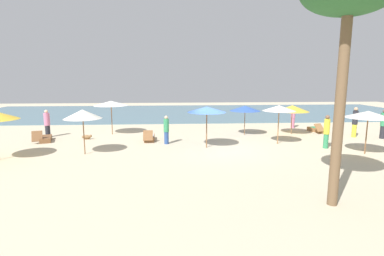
# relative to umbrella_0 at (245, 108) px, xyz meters

# --- Properties ---
(ground_plane) EXTENTS (60.00, 60.00, 0.00)m
(ground_plane) POSITION_rel_umbrella_0_xyz_m (-2.51, -4.00, -1.79)
(ground_plane) COLOR beige
(ocean_water) EXTENTS (48.00, 16.00, 0.06)m
(ocean_water) POSITION_rel_umbrella_0_xyz_m (-2.51, 13.00, -1.76)
(ocean_water) COLOR slate
(ocean_water) RESTS_ON ground_plane
(umbrella_0) EXTENTS (2.05, 2.05, 1.97)m
(umbrella_0) POSITION_rel_umbrella_0_xyz_m (0.00, 0.00, 0.00)
(umbrella_0) COLOR brown
(umbrella_0) RESTS_ON ground_plane
(umbrella_2) EXTENTS (2.21, 2.21, 1.97)m
(umbrella_2) POSITION_rel_umbrella_0_xyz_m (3.28, 0.11, -0.03)
(umbrella_2) COLOR olive
(umbrella_2) RESTS_ON ground_plane
(umbrella_3) EXTENTS (2.23, 2.23, 2.20)m
(umbrella_3) POSITION_rel_umbrella_0_xyz_m (4.91, -5.44, 0.23)
(umbrella_3) COLOR brown
(umbrella_3) RESTS_ON ground_plane
(umbrella_4) EXTENTS (1.88, 1.88, 2.26)m
(umbrella_4) POSITION_rel_umbrella_0_xyz_m (1.29, -2.87, 0.30)
(umbrella_4) COLOR olive
(umbrella_4) RESTS_ON ground_plane
(umbrella_5) EXTENTS (2.11, 2.11, 2.27)m
(umbrella_5) POSITION_rel_umbrella_0_xyz_m (-2.97, -3.53, 0.32)
(umbrella_5) COLOR brown
(umbrella_5) RESTS_ON ground_plane
(umbrella_6) EXTENTS (1.87, 1.87, 2.27)m
(umbrella_6) POSITION_rel_umbrella_0_xyz_m (-9.29, -4.59, 0.25)
(umbrella_6) COLOR brown
(umbrella_6) RESTS_ON ground_plane
(umbrella_7) EXTENTS (2.29, 2.29, 2.28)m
(umbrella_7) POSITION_rel_umbrella_0_xyz_m (-8.95, 0.74, 0.33)
(umbrella_7) COLOR brown
(umbrella_7) RESTS_ON ground_plane
(lounger_0) EXTENTS (1.11, 1.80, 0.68)m
(lounger_0) POSITION_rel_umbrella_0_xyz_m (5.46, 0.68, -1.62)
(lounger_0) COLOR olive
(lounger_0) RESTS_ON ground_plane
(lounger_1) EXTENTS (0.67, 1.67, 0.73)m
(lounger_1) POSITION_rel_umbrella_0_xyz_m (-6.27, -1.49, -1.62)
(lounger_1) COLOR brown
(lounger_1) RESTS_ON ground_plane
(lounger_2) EXTENTS (1.06, 1.74, 0.74)m
(lounger_2) POSITION_rel_umbrella_0_xyz_m (-12.58, -1.33, -1.62)
(lounger_2) COLOR brown
(lounger_2) RESTS_ON ground_plane
(person_0) EXTENTS (0.42, 0.42, 1.70)m
(person_0) POSITION_rel_umbrella_0_xyz_m (4.37, 2.57, -0.93)
(person_0) COLOR #D17299
(person_0) RESTS_ON ground_plane
(person_1) EXTENTS (0.42, 0.42, 1.83)m
(person_1) POSITION_rel_umbrella_0_xyz_m (3.53, -4.13, -0.85)
(person_1) COLOR #338C59
(person_1) RESTS_ON ground_plane
(person_2) EXTENTS (0.41, 0.41, 1.95)m
(person_2) POSITION_rel_umbrella_0_xyz_m (6.91, -1.25, -0.79)
(person_2) COLOR yellow
(person_2) RESTS_ON ground_plane
(person_3) EXTENTS (0.42, 0.42, 1.66)m
(person_3) POSITION_rel_umbrella_0_xyz_m (-5.20, -2.48, -0.95)
(person_3) COLOR #2D4C8C
(person_3) RESTS_ON ground_plane
(person_4) EXTENTS (0.45, 0.45, 1.86)m
(person_4) POSITION_rel_umbrella_0_xyz_m (8.45, -1.79, -0.85)
(person_4) COLOR #26262D
(person_4) RESTS_ON ground_plane
(person_5) EXTENTS (0.40, 0.40, 1.79)m
(person_5) POSITION_rel_umbrella_0_xyz_m (-12.92, -0.01, -0.89)
(person_5) COLOR #26262D
(person_5) RESTS_ON ground_plane
(dog) EXTENTS (0.63, 0.29, 0.30)m
(dog) POSITION_rel_umbrella_0_xyz_m (-10.20, -0.87, -1.64)
(dog) COLOR olive
(dog) RESTS_ON ground_plane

